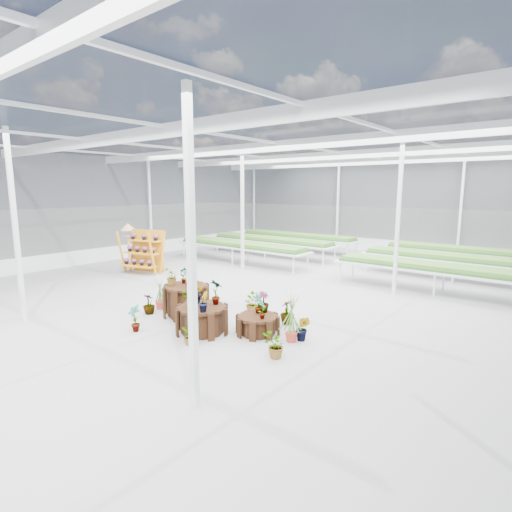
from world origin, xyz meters
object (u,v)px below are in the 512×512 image
Objects in this scene: plinth_tall at (186,300)px; plinth_low at (258,325)px; shelf_rack at (142,252)px; bird_table at (129,246)px; plinth_mid at (202,320)px.

plinth_low is (2.20, 0.10, -0.18)m from plinth_tall.
bird_table is (-1.15, 0.21, 0.10)m from shelf_rack.
plinth_tall is at bearing -177.40° from plinth_low.
plinth_low is at bearing -32.08° from shelf_rack.
bird_table reaches higher than plinth_tall.
plinth_tall is 0.70× the size of shelf_rack.
bird_table reaches higher than plinth_low.
bird_table is (-6.35, 2.60, 0.52)m from plinth_tall.
plinth_tall reaches higher than plinth_mid.
plinth_tall is 1.00× the size of plinth_mid.
plinth_mid reaches higher than plinth_low.
shelf_rack reaches higher than plinth_low.
plinth_low is at bearing -25.44° from bird_table.
plinth_low is 8.93m from bird_table.
shelf_rack reaches higher than plinth_tall.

